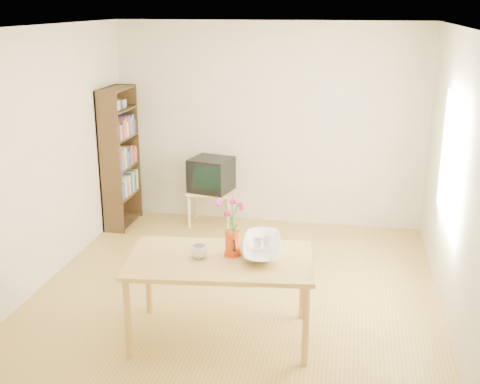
% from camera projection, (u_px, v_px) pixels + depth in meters
% --- Properties ---
extents(room, '(4.50, 4.50, 4.50)m').
position_uv_depth(room, '(237.00, 171.00, 5.62)').
color(room, '#A3803A').
rests_on(room, ground).
extents(table, '(1.65, 1.07, 0.75)m').
position_uv_depth(table, '(220.00, 266.00, 5.09)').
color(table, '#B98D3F').
rests_on(table, ground).
extents(tv_stand, '(0.60, 0.45, 0.46)m').
position_uv_depth(tv_stand, '(212.00, 196.00, 7.87)').
color(tv_stand, tan).
rests_on(tv_stand, ground).
extents(bookshelf, '(0.28, 0.70, 1.80)m').
position_uv_depth(bookshelf, '(120.00, 162.00, 7.73)').
color(bookshelf, '#2F1F0F').
rests_on(bookshelf, ground).
extents(pitcher, '(0.14, 0.22, 0.22)m').
position_uv_depth(pitcher, '(233.00, 244.00, 5.10)').
color(pitcher, '#CC3F0C').
rests_on(pitcher, table).
extents(flowers, '(0.25, 0.25, 0.35)m').
position_uv_depth(flowers, '(232.00, 213.00, 5.01)').
color(flowers, '#EE38A1').
rests_on(flowers, pitcher).
extents(mug, '(0.15, 0.15, 0.11)m').
position_uv_depth(mug, '(199.00, 252.00, 5.06)').
color(mug, white).
rests_on(mug, table).
extents(bowl, '(0.55, 0.55, 0.47)m').
position_uv_depth(bowl, '(262.00, 226.00, 5.13)').
color(bowl, white).
rests_on(bowl, table).
extents(teacup_a, '(0.08, 0.08, 0.06)m').
position_uv_depth(teacup_a, '(257.00, 231.00, 5.16)').
color(teacup_a, white).
rests_on(teacup_a, bowl).
extents(teacup_b, '(0.10, 0.10, 0.07)m').
position_uv_depth(teacup_b, '(268.00, 230.00, 5.16)').
color(teacup_b, white).
rests_on(teacup_b, bowl).
extents(television, '(0.59, 0.56, 0.43)m').
position_uv_depth(television, '(211.00, 174.00, 7.80)').
color(television, black).
rests_on(television, tv_stand).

